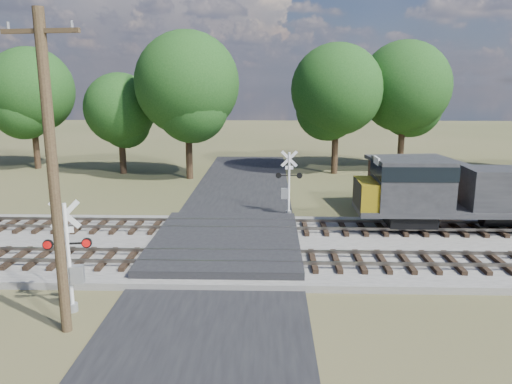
{
  "coord_description": "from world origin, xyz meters",
  "views": [
    {
      "loc": [
        2.11,
        -22.4,
        8.0
      ],
      "look_at": [
        1.41,
        2.0,
        2.52
      ],
      "focal_mm": 35.0,
      "sensor_mm": 36.0,
      "label": 1
    }
  ],
  "objects_px": {
    "crossing_signal_near": "(72,266)",
    "crossing_signal_far": "(287,189)",
    "equipment_shed": "(414,186)",
    "utility_pole": "(53,170)"
  },
  "relations": [
    {
      "from": "crossing_signal_far",
      "to": "equipment_shed",
      "type": "relative_size",
      "value": 0.73
    },
    {
      "from": "crossing_signal_far",
      "to": "equipment_shed",
      "type": "xyz_separation_m",
      "value": [
        7.77,
        0.85,
        0.03
      ]
    },
    {
      "from": "utility_pole",
      "to": "equipment_shed",
      "type": "height_order",
      "value": "utility_pole"
    },
    {
      "from": "utility_pole",
      "to": "crossing_signal_far",
      "type": "bearing_deg",
      "value": 71.29
    },
    {
      "from": "crossing_signal_far",
      "to": "utility_pole",
      "type": "relative_size",
      "value": 0.39
    },
    {
      "from": "utility_pole",
      "to": "equipment_shed",
      "type": "xyz_separation_m",
      "value": [
        15.44,
        15.37,
        -3.65
      ]
    },
    {
      "from": "crossing_signal_near",
      "to": "utility_pole",
      "type": "height_order",
      "value": "utility_pole"
    },
    {
      "from": "crossing_signal_near",
      "to": "equipment_shed",
      "type": "bearing_deg",
      "value": 31.85
    },
    {
      "from": "crossing_signal_near",
      "to": "crossing_signal_far",
      "type": "xyz_separation_m",
      "value": [
        7.93,
        13.13,
        -0.04
      ]
    },
    {
      "from": "crossing_signal_near",
      "to": "crossing_signal_far",
      "type": "distance_m",
      "value": 15.33
    }
  ]
}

